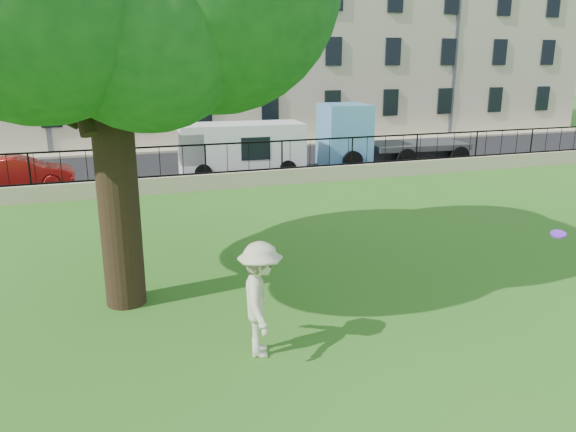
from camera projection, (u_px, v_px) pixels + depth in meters
name	position (u px, v px, depth m)	size (l,w,h in m)	color
ground	(335.00, 328.00, 10.20)	(120.00, 120.00, 0.00)	#2A6919
retaining_wall	(206.00, 182.00, 21.04)	(50.00, 0.40, 0.60)	tan
iron_railing	(205.00, 159.00, 20.81)	(50.00, 0.05, 1.13)	black
street	(186.00, 168.00, 25.40)	(60.00, 9.00, 0.01)	black
sidewalk	(171.00, 150.00, 30.12)	(60.00, 1.40, 0.12)	tan
building_row	(151.00, 22.00, 33.44)	(56.40, 10.40, 13.80)	beige
man	(261.00, 300.00, 9.07)	(1.25, 0.72, 1.93)	beige
frisbee	(558.00, 234.00, 10.21)	(0.27, 0.27, 0.03)	#7328E6
red_sedan	(22.00, 173.00, 21.09)	(1.29, 3.69, 1.22)	#A81614
white_van	(242.00, 149.00, 23.65)	(5.16, 2.01, 2.17)	silver
blue_truck	(392.00, 134.00, 25.94)	(6.73, 2.39, 2.82)	#5B9ED5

